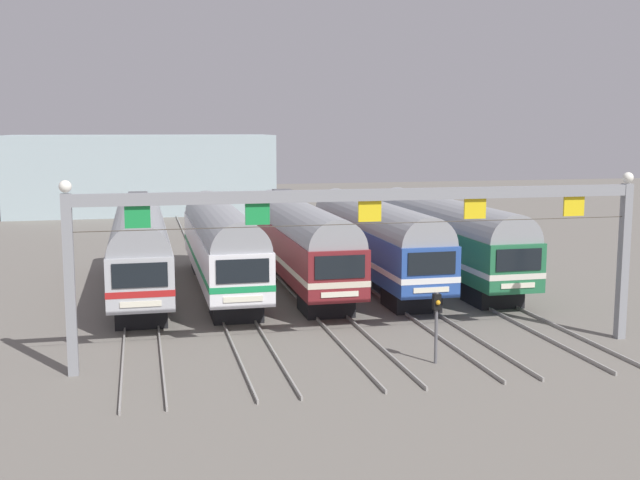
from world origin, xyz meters
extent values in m
plane|color=slate|center=(0.00, 0.00, 0.00)|extent=(160.00, 160.00, 0.00)
cube|color=gray|center=(-9.30, 17.00, 0.07)|extent=(0.07, 70.00, 0.15)
cube|color=gray|center=(-7.86, 17.00, 0.07)|extent=(0.07, 70.00, 0.15)
cube|color=gray|center=(-5.01, 17.00, 0.07)|extent=(0.07, 70.00, 0.15)
cube|color=gray|center=(-3.57, 17.00, 0.07)|extent=(0.07, 70.00, 0.15)
cube|color=gray|center=(-0.72, 17.00, 0.07)|extent=(0.07, 70.00, 0.15)
cube|color=gray|center=(0.72, 17.00, 0.07)|extent=(0.07, 70.00, 0.15)
cube|color=gray|center=(3.57, 17.00, 0.07)|extent=(0.07, 70.00, 0.15)
cube|color=gray|center=(5.01, 17.00, 0.07)|extent=(0.07, 70.00, 0.15)
cube|color=gray|center=(7.86, 17.00, 0.07)|extent=(0.07, 70.00, 0.15)
cube|color=gray|center=(9.30, 17.00, 0.07)|extent=(0.07, 70.00, 0.15)
cube|color=#B2B5BA|center=(-8.58, 0.00, 2.23)|extent=(2.85, 18.00, 2.35)
cube|color=#B21E1E|center=(-8.58, 0.00, 1.87)|extent=(2.88, 18.02, 0.28)
cylinder|color=gray|center=(-8.58, 0.00, 3.40)|extent=(2.74, 17.64, 2.74)
cube|color=black|center=(-8.58, -9.02, 2.70)|extent=(2.28, 0.06, 1.03)
cube|color=silver|center=(-8.58, -9.02, 1.47)|extent=(1.71, 0.05, 0.24)
cube|color=black|center=(-8.58, -6.30, 0.53)|extent=(2.28, 2.60, 1.05)
cube|color=black|center=(-8.58, 6.30, 0.53)|extent=(2.28, 2.60, 1.05)
cube|color=#4C4C51|center=(-8.58, 5.04, 4.95)|extent=(1.10, 1.10, 0.20)
cube|color=white|center=(-4.29, 0.00, 2.23)|extent=(2.85, 18.00, 2.35)
cube|color=#198C4C|center=(-4.29, 0.00, 1.87)|extent=(2.88, 18.02, 0.28)
cylinder|color=gray|center=(-4.29, 0.00, 3.40)|extent=(2.74, 17.64, 2.74)
cube|color=black|center=(-4.29, -9.02, 2.70)|extent=(2.28, 0.06, 1.03)
cube|color=silver|center=(-4.29, -9.02, 1.47)|extent=(1.71, 0.05, 0.24)
cube|color=black|center=(-4.29, -6.30, 0.53)|extent=(2.28, 2.60, 1.05)
cube|color=black|center=(-4.29, 6.30, 0.53)|extent=(2.28, 2.60, 1.05)
cube|color=maroon|center=(0.00, 0.00, 2.23)|extent=(2.85, 18.00, 2.35)
cube|color=beige|center=(0.00, 0.00, 1.87)|extent=(2.88, 18.02, 0.28)
cylinder|color=gray|center=(0.00, 0.00, 3.40)|extent=(2.74, 17.64, 2.74)
cube|color=black|center=(0.00, -9.02, 2.70)|extent=(2.28, 0.06, 1.03)
cube|color=silver|center=(0.00, -9.02, 1.47)|extent=(1.71, 0.05, 0.24)
cube|color=black|center=(0.00, -6.30, 0.53)|extent=(2.28, 2.60, 1.05)
cube|color=black|center=(0.00, 6.30, 0.53)|extent=(2.28, 2.60, 1.05)
cube|color=#4C4C51|center=(0.00, 5.04, 4.95)|extent=(1.10, 1.10, 0.20)
cube|color=#284C9E|center=(4.29, 0.00, 2.23)|extent=(2.85, 18.00, 2.35)
cube|color=white|center=(4.29, 0.00, 1.87)|extent=(2.88, 18.02, 0.28)
cylinder|color=gray|center=(4.29, 0.00, 3.40)|extent=(2.74, 17.64, 2.74)
cube|color=black|center=(4.29, -9.02, 2.70)|extent=(2.28, 0.06, 1.03)
cube|color=silver|center=(4.29, -9.02, 1.47)|extent=(1.71, 0.05, 0.24)
cube|color=black|center=(4.29, -6.30, 0.53)|extent=(2.28, 2.60, 1.05)
cube|color=black|center=(4.29, 6.30, 0.53)|extent=(2.28, 2.60, 1.05)
cube|color=#236B42|center=(8.58, 0.00, 2.23)|extent=(2.85, 18.00, 2.35)
cube|color=silver|center=(8.58, 0.00, 1.87)|extent=(2.88, 18.02, 0.28)
cylinder|color=gray|center=(8.58, 0.00, 3.40)|extent=(2.74, 17.64, 2.74)
cube|color=black|center=(8.58, -9.02, 2.70)|extent=(2.28, 0.06, 1.03)
cube|color=silver|center=(8.58, -9.02, 1.47)|extent=(1.71, 0.05, 0.24)
cube|color=black|center=(8.58, -6.30, 0.53)|extent=(2.28, 2.60, 1.05)
cube|color=black|center=(8.58, 6.30, 0.53)|extent=(2.28, 2.60, 1.05)
cube|color=gray|center=(-10.98, -13.50, 3.25)|extent=(0.36, 0.36, 6.50)
cube|color=gray|center=(10.98, -13.50, 3.25)|extent=(0.36, 0.36, 6.50)
cube|color=gray|center=(0.00, -13.50, 6.25)|extent=(21.96, 0.32, 0.44)
cube|color=#198C3F|center=(-8.58, -13.50, 5.63)|extent=(0.90, 0.08, 0.80)
cube|color=#198C3F|center=(-4.29, -13.50, 5.63)|extent=(0.90, 0.08, 0.80)
cube|color=yellow|center=(0.00, -13.50, 5.63)|extent=(0.90, 0.08, 0.80)
cube|color=yellow|center=(4.29, -13.50, 5.63)|extent=(0.90, 0.08, 0.80)
cube|color=yellow|center=(8.58, -13.50, 5.63)|extent=(0.90, 0.08, 0.80)
sphere|color=white|center=(-10.98, -13.50, 6.75)|extent=(0.44, 0.44, 0.44)
sphere|color=white|center=(10.98, -13.50, 6.75)|extent=(0.44, 0.44, 0.44)
cylinder|color=#3F382D|center=(0.00, -13.50, 5.15)|extent=(21.96, 0.03, 0.03)
cylinder|color=#59595E|center=(2.15, -15.10, 1.36)|extent=(0.12, 0.12, 2.71)
cube|color=black|center=(2.15, -15.10, 2.36)|extent=(0.28, 0.24, 0.60)
sphere|color=orange|center=(2.15, -15.24, 2.36)|extent=(0.18, 0.18, 0.18)
cube|color=#9EB2B7|center=(-8.14, 41.48, 4.02)|extent=(26.46, 10.00, 8.04)
camera|label=1|loc=(-8.48, -41.80, 8.75)|focal=43.94mm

